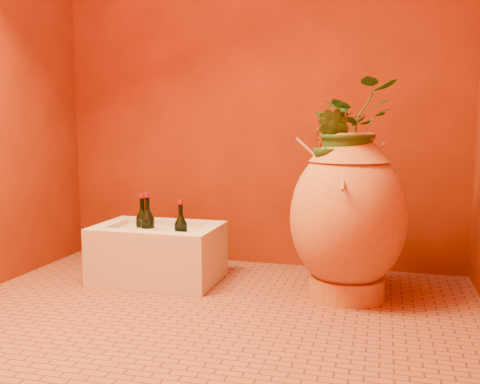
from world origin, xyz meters
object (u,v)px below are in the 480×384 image
(stone_basin, at_px, (158,254))
(wine_bottle_c, at_px, (148,231))
(wine_bottle_b, at_px, (181,235))
(amphora, at_px, (348,216))
(wall_tap, at_px, (321,141))
(wine_bottle_a, at_px, (143,229))

(stone_basin, relative_size, wine_bottle_c, 2.09)
(wine_bottle_b, xyz_separation_m, wine_bottle_c, (-0.20, 0.02, 0.01))
(stone_basin, bearing_deg, wine_bottle_b, -22.31)
(stone_basin, bearing_deg, amphora, -1.44)
(amphora, xyz_separation_m, wall_tap, (-0.19, 0.45, 0.36))
(wine_bottle_c, bearing_deg, amphora, 1.20)
(wine_bottle_c, relative_size, wall_tap, 1.82)
(amphora, xyz_separation_m, stone_basin, (-1.04, 0.03, -0.26))
(stone_basin, relative_size, wall_tap, 3.79)
(amphora, bearing_deg, wine_bottle_a, 178.94)
(wine_bottle_a, distance_m, wine_bottle_c, 0.07)
(stone_basin, height_order, wine_bottle_a, wine_bottle_a)
(stone_basin, xyz_separation_m, wine_bottle_c, (-0.04, -0.05, 0.14))
(wine_bottle_a, distance_m, wine_bottle_b, 0.26)
(wine_bottle_b, relative_size, wall_tap, 1.65)
(wine_bottle_a, relative_size, wall_tap, 1.75)
(wine_bottle_c, bearing_deg, wine_bottle_a, 139.56)
(wine_bottle_a, xyz_separation_m, wall_tap, (0.94, 0.43, 0.49))
(stone_basin, height_order, wall_tap, wall_tap)
(wine_bottle_a, height_order, wine_bottle_c, wine_bottle_c)
(wine_bottle_b, bearing_deg, wine_bottle_c, 174.75)
(wine_bottle_a, bearing_deg, wine_bottle_c, -40.44)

